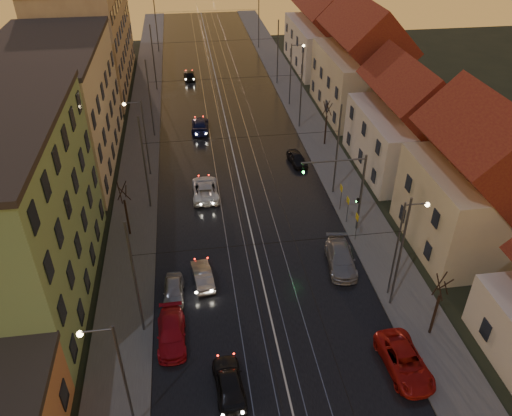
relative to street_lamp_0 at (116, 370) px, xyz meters
name	(u,v)px	position (x,y,z in m)	size (l,w,h in m)	color
road	(227,128)	(9.10, 38.00, -4.87)	(16.00, 120.00, 0.04)	black
sidewalk_left	(143,133)	(-0.90, 38.00, -4.81)	(4.00, 120.00, 0.15)	#4C4C4C
sidewalk_right	(309,123)	(19.10, 38.00, -4.81)	(4.00, 120.00, 0.15)	#4C4C4C
tram_rail_0	(209,129)	(6.90, 38.00, -4.83)	(0.06, 120.00, 0.03)	gray
tram_rail_1	(221,128)	(8.33, 38.00, -4.83)	(0.06, 120.00, 0.03)	gray
tram_rail_2	(234,127)	(9.87, 38.00, -4.83)	(0.06, 120.00, 0.03)	gray
tram_rail_3	(246,127)	(11.30, 38.00, -4.83)	(0.06, 120.00, 0.03)	gray
apartment_left_2	(56,109)	(-8.40, 32.00, 1.11)	(10.00, 20.00, 12.00)	beige
apartment_left_3	(87,34)	(-8.40, 56.00, 2.11)	(10.00, 24.00, 14.00)	#A08467
house_right_1	(476,186)	(26.10, 13.00, 0.56)	(8.67, 10.20, 10.80)	beige
house_right_2	(408,126)	(26.10, 26.00, -0.24)	(9.18, 12.24, 9.20)	silver
house_right_3	(361,66)	(26.10, 41.00, 0.92)	(9.18, 14.28, 11.50)	beige
house_right_4	(324,33)	(26.10, 59.00, 0.16)	(9.18, 16.32, 10.00)	silver
catenary_pole_l_1	(135,281)	(0.50, 7.00, -0.39)	(0.16, 0.16, 9.00)	#595B60
catenary_pole_r_1	(400,255)	(17.70, 7.00, -0.39)	(0.16, 0.16, 9.00)	#595B60
catenary_pole_l_2	(145,164)	(0.50, 22.00, -0.39)	(0.16, 0.16, 9.00)	#595B60
catenary_pole_r_2	(337,151)	(17.70, 22.00, -0.39)	(0.16, 0.16, 9.00)	#595B60
catenary_pole_l_3	(150,100)	(0.50, 37.00, -0.39)	(0.16, 0.16, 9.00)	#595B60
catenary_pole_r_3	(301,92)	(17.70, 37.00, -0.39)	(0.16, 0.16, 9.00)	#595B60
catenary_pole_l_4	(153,58)	(0.50, 52.00, -0.39)	(0.16, 0.16, 9.00)	#595B60
catenary_pole_r_4	(278,53)	(17.70, 52.00, -0.39)	(0.16, 0.16, 9.00)	#595B60
catenary_pole_l_5	(156,25)	(0.50, 70.00, -0.39)	(0.16, 0.16, 9.00)	#595B60
catenary_pole_r_5	(259,21)	(17.70, 70.00, -0.39)	(0.16, 0.16, 9.00)	#595B60
street_lamp_0	(116,370)	(0.00, 0.00, 0.00)	(1.75, 0.32, 8.00)	#595B60
street_lamp_1	(402,241)	(18.21, 8.00, 0.00)	(1.75, 0.32, 8.00)	#595B60
street_lamp_2	(141,131)	(0.00, 28.00, 0.00)	(1.75, 0.32, 8.00)	#595B60
street_lamp_3	(293,68)	(18.21, 44.00, 0.00)	(1.75, 0.32, 8.00)	#595B60
traffic_light_mast	(350,185)	(17.10, 16.00, -0.29)	(5.30, 0.32, 7.20)	#595B60
bare_tree_0	(126,211)	(-1.09, 18.00, -2.40)	(1.09, 1.09, 5.11)	black
bare_tree_1	(437,307)	(19.31, 4.00, -2.40)	(1.09, 1.09, 5.11)	black
bare_tree_2	(326,125)	(19.51, 32.00, -2.40)	(1.09, 1.09, 5.11)	black
driving_car_0	(229,383)	(5.70, 1.56, -4.18)	(1.68, 4.16, 1.42)	black
driving_car_1	(203,275)	(4.68, 11.28, -4.27)	(1.31, 3.76, 1.24)	#939398
driving_car_2	(205,189)	(5.61, 23.34, -4.17)	(2.36, 5.13, 1.42)	silver
driving_car_3	(200,125)	(5.86, 37.79, -4.18)	(1.99, 4.89, 1.42)	#161A42
driving_car_4	(189,75)	(5.21, 55.79, -4.24)	(1.53, 3.81, 1.30)	black
parked_left_2	(172,333)	(2.37, 5.92, -4.24)	(1.82, 4.48, 1.30)	#A9101D
parked_left_3	(174,291)	(2.53, 9.95, -4.28)	(1.44, 3.57, 1.22)	#A2A2A7
parked_right_0	(405,361)	(16.48, 1.56, -4.20)	(2.29, 4.97, 1.38)	#A81510
parked_right_1	(341,258)	(15.40, 11.60, -4.17)	(2.01, 4.94, 1.43)	gray
parked_right_2	(297,159)	(15.52, 28.18, -4.28)	(1.44, 3.57, 1.22)	black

